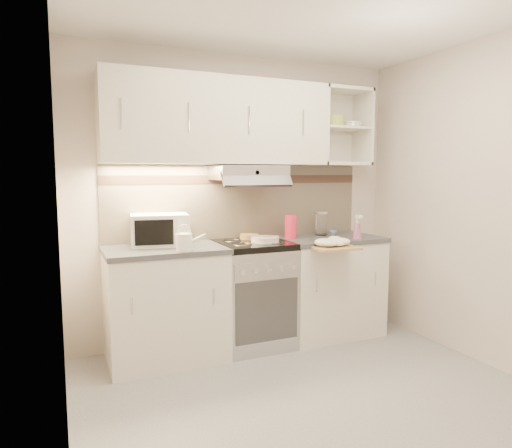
% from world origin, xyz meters
% --- Properties ---
extents(ground, '(3.00, 3.00, 0.00)m').
position_xyz_m(ground, '(0.00, 0.00, 0.00)').
color(ground, '#9C9C9F').
rests_on(ground, ground).
extents(room_shell, '(3.04, 2.84, 2.52)m').
position_xyz_m(room_shell, '(0.00, 0.37, 1.63)').
color(room_shell, beige).
rests_on(room_shell, ground).
extents(base_cabinet_left, '(0.90, 0.60, 0.86)m').
position_xyz_m(base_cabinet_left, '(-0.75, 1.10, 0.43)').
color(base_cabinet_left, silver).
rests_on(base_cabinet_left, ground).
extents(worktop_left, '(0.92, 0.62, 0.04)m').
position_xyz_m(worktop_left, '(-0.75, 1.10, 0.88)').
color(worktop_left, '#47474C').
rests_on(worktop_left, base_cabinet_left).
extents(base_cabinet_right, '(0.90, 0.60, 0.86)m').
position_xyz_m(base_cabinet_right, '(0.75, 1.10, 0.43)').
color(base_cabinet_right, silver).
rests_on(base_cabinet_right, ground).
extents(worktop_right, '(0.92, 0.62, 0.04)m').
position_xyz_m(worktop_right, '(0.75, 1.10, 0.88)').
color(worktop_right, '#47474C').
rests_on(worktop_right, base_cabinet_right).
extents(electric_range, '(0.60, 0.60, 0.90)m').
position_xyz_m(electric_range, '(0.00, 1.10, 0.45)').
color(electric_range, '#B7B7BC').
rests_on(electric_range, ground).
extents(microwave, '(0.49, 0.39, 0.25)m').
position_xyz_m(microwave, '(-0.76, 1.22, 1.03)').
color(microwave, silver).
rests_on(microwave, worktop_left).
extents(watering_can, '(0.23, 0.12, 0.20)m').
position_xyz_m(watering_can, '(-0.64, 0.88, 0.97)').
color(watering_can, white).
rests_on(watering_can, worktop_left).
extents(plate_stack, '(0.24, 0.24, 0.05)m').
position_xyz_m(plate_stack, '(0.09, 1.04, 0.92)').
color(plate_stack, silver).
rests_on(plate_stack, electric_range).
extents(bread_loaf, '(0.17, 0.17, 0.04)m').
position_xyz_m(bread_loaf, '(0.04, 1.26, 0.92)').
color(bread_loaf, olive).
rests_on(bread_loaf, electric_range).
extents(pink_pitcher, '(0.11, 0.10, 0.21)m').
position_xyz_m(pink_pitcher, '(0.40, 1.17, 1.01)').
color(pink_pitcher, red).
rests_on(pink_pitcher, worktop_right).
extents(glass_jar, '(0.12, 0.12, 0.22)m').
position_xyz_m(glass_jar, '(0.75, 1.22, 1.01)').
color(glass_jar, white).
rests_on(glass_jar, worktop_right).
extents(spice_jar, '(0.06, 0.06, 0.08)m').
position_xyz_m(spice_jar, '(0.70, 0.94, 0.94)').
color(spice_jar, silver).
rests_on(spice_jar, worktop_right).
extents(spray_bottle, '(0.09, 0.09, 0.23)m').
position_xyz_m(spray_bottle, '(0.90, 0.88, 0.99)').
color(spray_bottle, '#FF9BCA').
rests_on(spray_bottle, worktop_right).
extents(cutting_board, '(0.38, 0.34, 0.02)m').
position_xyz_m(cutting_board, '(0.57, 0.73, 0.87)').
color(cutting_board, tan).
rests_on(cutting_board, base_cabinet_right).
extents(dish_towel, '(0.31, 0.27, 0.08)m').
position_xyz_m(dish_towel, '(0.56, 0.75, 0.92)').
color(dish_towel, white).
rests_on(dish_towel, cutting_board).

